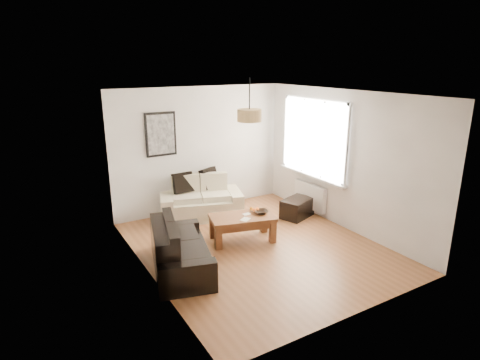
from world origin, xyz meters
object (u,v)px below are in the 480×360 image
ottoman (297,208)px  coffee_table (242,228)px  loveseat_cream (201,198)px  sofa_leather (180,247)px

ottoman → coffee_table: bearing=-166.2°
loveseat_cream → coffee_table: 1.43m
loveseat_cream → coffee_table: (0.14, -1.41, -0.17)m
loveseat_cream → sofa_leather: size_ratio=0.98×
coffee_table → ottoman: (1.54, 0.38, -0.04)m
loveseat_cream → sofa_leather: loveseat_cream is taller
loveseat_cream → sofa_leather: bearing=-105.3°
ottoman → sofa_leather: bearing=-164.8°
sofa_leather → coffee_table: 1.41m
sofa_leather → loveseat_cream: bearing=-18.3°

